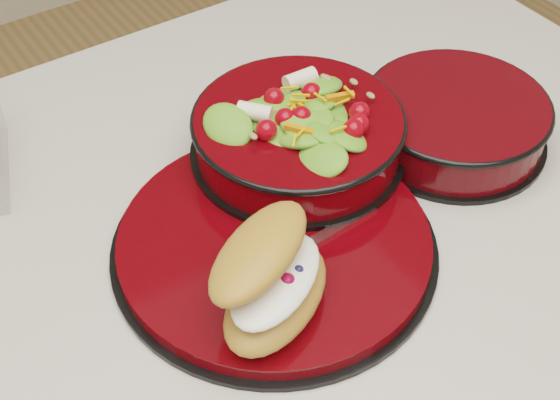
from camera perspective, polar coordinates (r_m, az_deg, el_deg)
dinner_plate at (r=0.74m, az=-0.33°, el=-3.15°), size 0.31×0.31×0.02m
salad_bowl at (r=0.80m, az=1.33°, el=5.32°), size 0.22×0.22×0.09m
croissant at (r=0.65m, az=-0.59°, el=-5.70°), size 0.15×0.14×0.08m
fork at (r=0.73m, az=2.26°, el=-3.17°), size 0.15×0.02×0.00m
extra_bowl at (r=0.87m, az=12.70°, el=5.79°), size 0.21×0.21×0.05m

